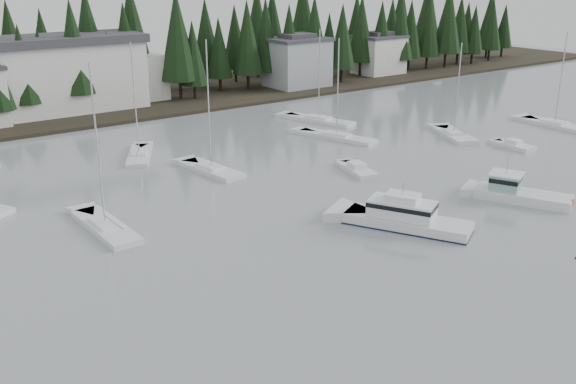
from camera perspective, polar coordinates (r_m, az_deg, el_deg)
name	(u,v)px	position (r m, az deg, el deg)	size (l,w,h in m)	color
far_shore_land	(63,95)	(117.60, -19.38, 8.14)	(240.00, 54.00, 1.00)	black
conifer_treeline	(85,105)	(107.30, -17.56, 7.34)	(200.00, 22.00, 20.00)	black
house_east_a	(297,61)	(116.25, 0.82, 11.54)	(10.60, 8.48, 9.25)	#999EA0
house_east_b	(379,54)	(132.08, 8.09, 12.08)	(9.54, 7.42, 8.25)	silver
harbor_inn	(70,73)	(101.99, -18.77, 9.94)	(29.50, 11.50, 10.90)	silver
cabin_cruiser_center	(405,220)	(54.60, 10.39, -2.43)	(7.77, 10.82, 4.51)	silver
lobster_boat_teal	(518,195)	(63.65, 19.80, -0.22)	(6.32, 9.06, 4.78)	silver
sailboat_0	(337,138)	(82.31, 4.33, 4.81)	(5.56, 11.00, 13.10)	silver
sailboat_1	(554,126)	(95.98, 22.59, 5.47)	(3.41, 9.93, 13.31)	silver
sailboat_3	(140,157)	(75.68, -13.06, 3.07)	(6.23, 8.86, 13.58)	silver
sailboat_5	(211,171)	(69.02, -6.83, 1.88)	(3.68, 8.93, 14.39)	silver
sailboat_6	(454,136)	(85.80, 14.52, 4.84)	(6.38, 9.06, 12.42)	silver
sailboat_7	(318,121)	(91.52, 2.72, 6.32)	(5.66, 11.20, 13.35)	silver
sailboat_9	(106,229)	(55.55, -15.89, -3.15)	(2.71, 9.56, 14.34)	silver
runabout_1	(357,171)	(68.88, 6.13, 1.90)	(3.64, 6.28, 1.42)	silver
runabout_2	(513,146)	(82.54, 19.40, 3.84)	(2.23, 5.09, 1.42)	silver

